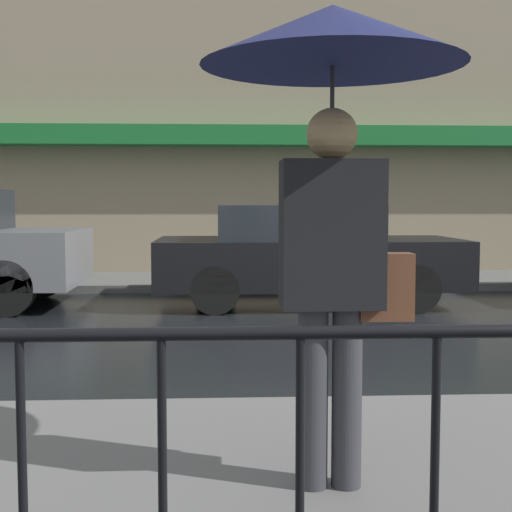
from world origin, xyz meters
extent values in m
plane|color=black|center=(0.00, 0.00, 0.00)|extent=(80.00, 80.00, 0.00)
cube|color=#60605E|center=(0.00, -4.74, 0.06)|extent=(28.00, 3.08, 0.13)
cube|color=#60605E|center=(0.00, 4.29, 0.06)|extent=(28.00, 2.17, 0.13)
cube|color=gold|center=(0.00, 0.00, 0.00)|extent=(25.20, 0.12, 0.01)
cube|color=gray|center=(0.00, 5.52, 2.63)|extent=(28.00, 0.30, 5.25)
cube|color=#196B2D|center=(0.00, 5.10, 2.60)|extent=(16.80, 0.55, 0.35)
cylinder|color=black|center=(-0.53, -6.03, 0.60)|extent=(0.02, 0.02, 0.96)
cylinder|color=#333338|center=(-0.67, -4.69, 0.54)|extent=(0.14, 0.14, 0.82)
cylinder|color=#333338|center=(-0.52, -4.69, 0.54)|extent=(0.14, 0.14, 0.82)
cube|color=black|center=(-0.60, -4.69, 1.27)|extent=(0.44, 0.27, 0.65)
sphere|color=tan|center=(-0.60, -4.69, 1.71)|extent=(0.23, 0.23, 0.23)
cylinder|color=#262628|center=(-0.60, -4.69, 1.64)|extent=(0.02, 0.02, 0.73)
cone|color=#191E4C|center=(-0.60, -4.69, 2.13)|extent=(1.16, 1.16, 0.26)
cube|color=brown|center=(-0.35, -4.69, 1.04)|extent=(0.24, 0.12, 0.30)
cylinder|color=black|center=(-3.73, 2.76, 0.35)|extent=(0.71, 0.22, 0.71)
cylinder|color=black|center=(-3.73, 1.07, 0.35)|extent=(0.71, 0.22, 0.71)
cube|color=black|center=(0.13, 1.92, 0.59)|extent=(4.13, 1.84, 0.65)
cube|color=#1E2328|center=(-0.04, 1.92, 1.14)|extent=(2.15, 1.69, 0.46)
cylinder|color=black|center=(1.41, 2.72, 0.31)|extent=(0.62, 0.22, 0.62)
cylinder|color=black|center=(1.41, 1.11, 0.31)|extent=(0.62, 0.22, 0.62)
cylinder|color=black|center=(-1.15, 2.72, 0.31)|extent=(0.62, 0.22, 0.62)
cylinder|color=black|center=(-1.15, 1.11, 0.31)|extent=(0.62, 0.22, 0.62)
camera|label=1|loc=(-1.09, -7.81, 1.41)|focal=50.00mm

